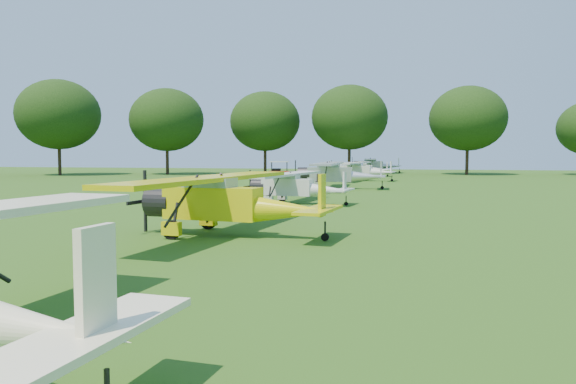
% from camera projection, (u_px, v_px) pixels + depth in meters
% --- Properties ---
extents(ground, '(160.00, 160.00, 0.00)m').
position_uv_depth(ground, '(260.00, 218.00, 26.16)').
color(ground, '#2F5515').
rests_on(ground, ground).
extents(tree_belt, '(137.36, 130.27, 14.52)m').
position_uv_depth(tree_belt, '(338.00, 40.00, 24.98)').
color(tree_belt, '#321D13').
rests_on(tree_belt, ground).
extents(aircraft_2, '(7.56, 12.02, 2.36)m').
position_uv_depth(aircraft_2, '(227.00, 198.00, 20.36)').
color(aircraft_2, '#D9CF09').
rests_on(aircraft_2, ground).
extents(aircraft_3, '(6.35, 10.09, 1.98)m').
position_uv_depth(aircraft_3, '(295.00, 184.00, 33.16)').
color(aircraft_3, silver).
rests_on(aircraft_3, ground).
extents(aircraft_4, '(7.69, 12.24, 2.41)m').
position_uv_depth(aircraft_4, '(337.00, 172.00, 47.07)').
color(aircraft_4, silver).
rests_on(aircraft_4, ground).
extents(aircraft_5, '(7.02, 11.15, 2.19)m').
position_uv_depth(aircraft_5, '(360.00, 169.00, 60.63)').
color(aircraft_5, silver).
rests_on(aircraft_5, ground).
extents(aircraft_6, '(6.12, 9.73, 1.91)m').
position_uv_depth(aircraft_6, '(364.00, 168.00, 72.09)').
color(aircraft_6, silver).
rests_on(aircraft_6, ground).
extents(aircraft_7, '(7.53, 12.00, 2.36)m').
position_uv_depth(aircraft_7, '(375.00, 164.00, 85.79)').
color(aircraft_7, silver).
rests_on(aircraft_7, ground).
extents(golf_cart, '(2.57, 1.84, 2.01)m').
position_uv_depth(golf_cart, '(279.00, 173.00, 66.83)').
color(golf_cart, red).
rests_on(golf_cart, ground).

